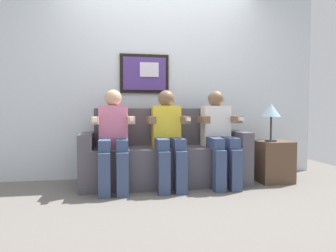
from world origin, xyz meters
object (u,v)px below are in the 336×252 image
(person_in_middle, at_px, (168,134))
(person_on_right, at_px, (219,134))
(person_on_left, at_px, (113,135))
(side_table_right, at_px, (272,161))
(table_lamp, at_px, (271,112))
(couch, at_px, (165,158))

(person_in_middle, relative_size, person_on_right, 1.00)
(person_on_left, relative_size, person_in_middle, 1.00)
(person_in_middle, distance_m, side_table_right, 1.37)
(person_on_right, xyz_separation_m, side_table_right, (0.72, 0.06, -0.36))
(side_table_right, bearing_deg, person_on_left, -178.17)
(person_on_left, distance_m, person_in_middle, 0.61)
(person_in_middle, bearing_deg, table_lamp, 1.05)
(person_on_right, relative_size, side_table_right, 2.22)
(person_in_middle, height_order, side_table_right, person_in_middle)
(couch, distance_m, person_on_left, 0.69)
(couch, distance_m, side_table_right, 1.33)
(couch, bearing_deg, person_in_middle, -89.83)
(person_on_right, bearing_deg, person_in_middle, 180.00)
(couch, relative_size, person_on_left, 1.75)
(couch, height_order, side_table_right, couch)
(couch, xyz_separation_m, person_on_left, (-0.61, -0.17, 0.29))
(person_on_left, bearing_deg, person_in_middle, 0.04)
(person_on_left, bearing_deg, side_table_right, 1.83)
(couch, bearing_deg, person_on_left, -164.53)
(person_on_right, height_order, side_table_right, person_on_right)
(side_table_right, bearing_deg, person_on_right, -175.14)
(person_on_right, distance_m, table_lamp, 0.71)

